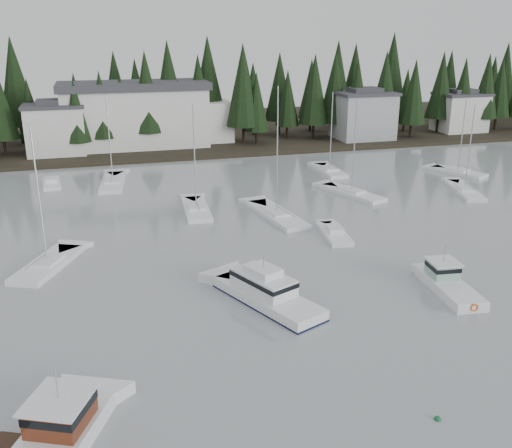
% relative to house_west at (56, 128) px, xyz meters
% --- Properties ---
extents(far_shore_land, '(240.00, 54.00, 1.00)m').
position_rel_house_west_xyz_m(far_shore_land, '(18.00, 18.00, -4.65)').
color(far_shore_land, black).
rests_on(far_shore_land, ground).
extents(conifer_treeline, '(200.00, 22.00, 20.00)m').
position_rel_house_west_xyz_m(conifer_treeline, '(18.00, 7.00, -4.65)').
color(conifer_treeline, black).
rests_on(conifer_treeline, ground).
extents(house_west, '(9.54, 7.42, 8.75)m').
position_rel_house_west_xyz_m(house_west, '(0.00, 0.00, 0.00)').
color(house_west, silver).
rests_on(house_west, ground).
extents(house_east_a, '(10.60, 8.48, 9.25)m').
position_rel_house_west_xyz_m(house_east_a, '(54.00, -1.00, 0.25)').
color(house_east_a, '#999EA0').
rests_on(house_east_a, ground).
extents(house_east_b, '(9.54, 7.42, 8.25)m').
position_rel_house_west_xyz_m(house_east_b, '(76.00, 1.00, -0.25)').
color(house_east_b, silver).
rests_on(house_east_b, ground).
extents(harbor_inn, '(29.50, 11.50, 10.90)m').
position_rel_house_west_xyz_m(harbor_inn, '(15.04, 3.34, 1.12)').
color(harbor_inn, silver).
rests_on(harbor_inn, ground).
extents(cabin_cruiser_center, '(6.86, 10.45, 4.31)m').
position_rel_house_west_xyz_m(cabin_cruiser_center, '(17.54, -59.62, -4.01)').
color(cabin_cruiser_center, white).
rests_on(cabin_cruiser_center, ground).
extents(lobster_boat_teal, '(3.34, 7.53, 4.06)m').
position_rel_house_west_xyz_m(lobster_boat_teal, '(32.13, -61.64, -4.17)').
color(lobster_boat_teal, white).
rests_on(lobster_boat_teal, ground).
extents(sailboat_1, '(5.74, 10.01, 12.28)m').
position_rel_house_west_xyz_m(sailboat_1, '(36.58, -34.04, -4.59)').
color(sailboat_1, white).
rests_on(sailboat_1, ground).
extents(sailboat_2, '(3.06, 8.42, 12.06)m').
position_rel_house_west_xyz_m(sailboat_2, '(38.53, -22.23, -4.59)').
color(sailboat_2, white).
rests_on(sailboat_2, ground).
extents(sailboat_3, '(5.14, 9.82, 11.68)m').
position_rel_house_west_xyz_m(sailboat_3, '(51.00, -36.92, -4.59)').
color(sailboat_3, white).
rests_on(sailboat_3, ground).
extents(sailboat_5, '(6.30, 9.02, 13.23)m').
position_rel_house_west_xyz_m(sailboat_5, '(1.00, -47.86, -4.58)').
color(sailboat_5, white).
rests_on(sailboat_5, ground).
extents(sailboat_6, '(3.38, 9.26, 12.62)m').
position_rel_house_west_xyz_m(sailboat_6, '(16.49, -35.40, -4.59)').
color(sailboat_6, white).
rests_on(sailboat_6, ground).
extents(sailboat_7, '(5.89, 8.44, 11.18)m').
position_rel_house_west_xyz_m(sailboat_7, '(56.10, -28.04, -4.59)').
color(sailboat_7, white).
rests_on(sailboat_7, ground).
extents(sailboat_8, '(4.43, 11.19, 14.82)m').
position_rel_house_west_xyz_m(sailboat_8, '(24.73, -39.85, -4.58)').
color(sailboat_8, white).
rests_on(sailboat_8, ground).
extents(sailboat_10, '(4.12, 10.76, 12.33)m').
position_rel_house_west_xyz_m(sailboat_10, '(7.81, -20.39, -4.60)').
color(sailboat_10, white).
rests_on(sailboat_10, ground).
extents(runabout_1, '(3.04, 6.81, 1.42)m').
position_rel_house_west_xyz_m(runabout_1, '(28.42, -47.42, -4.52)').
color(runabout_1, white).
rests_on(runabout_1, ground).
extents(runabout_3, '(2.66, 6.00, 1.42)m').
position_rel_house_west_xyz_m(runabout_3, '(-0.12, -18.95, -4.52)').
color(runabout_3, white).
rests_on(runabout_3, ground).
extents(mooring_buoy_green, '(0.40, 0.40, 0.40)m').
position_rel_house_west_xyz_m(mooring_buoy_green, '(22.37, -75.45, -4.65)').
color(mooring_buoy_green, '#145933').
rests_on(mooring_buoy_green, ground).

